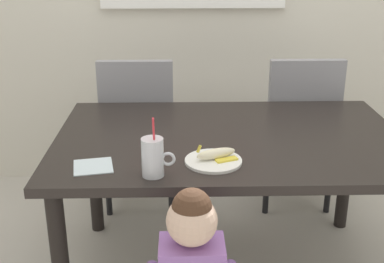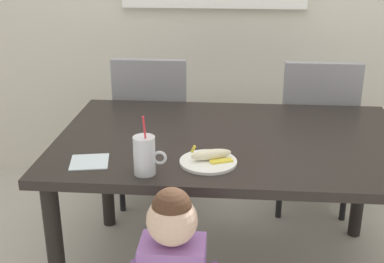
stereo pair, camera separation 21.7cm
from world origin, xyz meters
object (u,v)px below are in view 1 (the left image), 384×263
object	(u,v)px
peeled_banana	(216,154)
milk_cup	(153,159)
paper_napkin	(93,166)
dining_chair_right	(298,124)
snack_plate	(213,161)
dining_chair_left	(139,125)
dining_table	(229,153)

from	to	relation	value
peeled_banana	milk_cup	bearing A→B (deg)	-152.92
paper_napkin	milk_cup	bearing A→B (deg)	-18.98
dining_chair_right	milk_cup	distance (m)	1.39
milk_cup	paper_napkin	bearing A→B (deg)	161.02
snack_plate	paper_napkin	size ratio (longest dim) A/B	1.53
dining_chair_right	paper_napkin	xyz separation A→B (m)	(-1.05, -1.02, 0.20)
dining_chair_left	dining_chair_right	world-z (taller)	same
milk_cup	dining_table	bearing A→B (deg)	50.98
milk_cup	peeled_banana	world-z (taller)	milk_cup
milk_cup	dining_chair_right	bearing A→B (deg)	53.54
snack_plate	milk_cup	bearing A→B (deg)	-154.07
dining_table	snack_plate	world-z (taller)	snack_plate
dining_table	snack_plate	size ratio (longest dim) A/B	6.87
dining_chair_left	paper_napkin	distance (m)	1.04
milk_cup	snack_plate	distance (m)	0.27
peeled_banana	dining_chair_right	bearing A→B (deg)	59.85
dining_chair_left	paper_napkin	size ratio (longest dim) A/B	6.40
milk_cup	peeled_banana	distance (m)	0.28
dining_table	paper_napkin	xyz separation A→B (m)	(-0.57, -0.32, 0.09)
dining_chair_left	dining_chair_right	size ratio (longest dim) A/B	1.00
dining_chair_left	milk_cup	size ratio (longest dim) A/B	3.88
dining_chair_left	peeled_banana	bearing A→B (deg)	111.89
dining_chair_right	snack_plate	size ratio (longest dim) A/B	4.17
dining_table	peeled_banana	bearing A→B (deg)	-106.33
dining_table	dining_chair_left	size ratio (longest dim) A/B	1.65
dining_chair_right	snack_plate	world-z (taller)	dining_chair_right
dining_table	snack_plate	xyz separation A→B (m)	(-0.10, -0.29, 0.09)
dining_chair_right	peeled_banana	bearing A→B (deg)	59.85
snack_plate	peeled_banana	distance (m)	0.03
dining_chair_left	peeled_banana	size ratio (longest dim) A/B	5.46
dining_chair_left	snack_plate	world-z (taller)	dining_chair_left
dining_chair_right	snack_plate	bearing A→B (deg)	59.60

